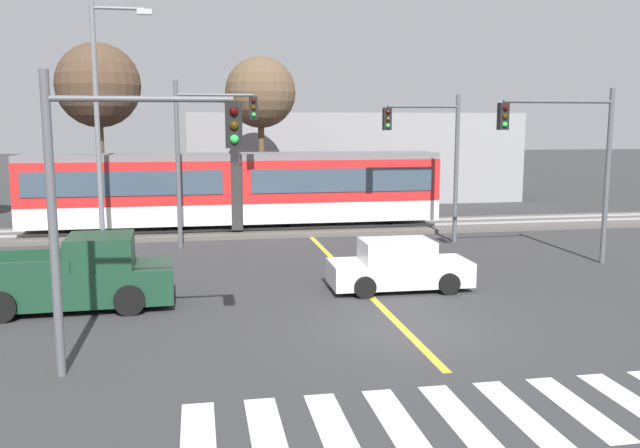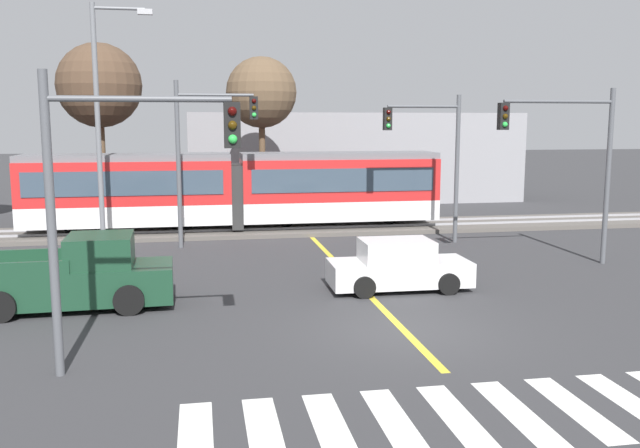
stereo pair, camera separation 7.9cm
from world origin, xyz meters
name	(u,v)px [view 2 (the right image)]	position (x,y,z in m)	size (l,w,h in m)	color
ground_plane	(405,332)	(0.00, 0.00, 0.00)	(200.00, 200.00, 0.00)	#333335
track_bed	(305,228)	(0.00, 15.64, 0.09)	(120.00, 4.00, 0.18)	#56514C
rail_near	(307,228)	(0.00, 14.92, 0.23)	(120.00, 0.08, 0.10)	#939399
rail_far	(303,223)	(0.00, 16.36, 0.23)	(120.00, 0.08, 0.10)	#939399
light_rail_tram	(236,188)	(-3.17, 15.64, 2.05)	(18.50, 2.64, 3.43)	silver
crosswalk_stripe_0	(195,439)	(-4.95, -4.78, 0.00)	(0.56, 2.80, 0.01)	silver
crosswalk_stripe_1	(264,433)	(-3.85, -4.78, 0.00)	(0.56, 2.80, 0.01)	silver
crosswalk_stripe_2	(331,428)	(-2.75, -4.78, 0.00)	(0.56, 2.80, 0.01)	silver
crosswalk_stripe_3	(395,422)	(-1.65, -4.77, 0.00)	(0.56, 2.80, 0.01)	silver
crosswalk_stripe_4	(457,417)	(-0.55, -4.77, 0.00)	(0.56, 2.80, 0.01)	silver
crosswalk_stripe_5	(517,413)	(0.55, -4.77, 0.00)	(0.56, 2.80, 0.01)	silver
crosswalk_stripe_6	(575,408)	(1.65, -4.76, 0.00)	(0.56, 2.80, 0.01)	silver
crosswalk_stripe_7	(632,403)	(2.75, -4.76, 0.00)	(0.56, 2.80, 0.01)	silver
lane_centre_line	(354,280)	(0.00, 5.44, 0.00)	(0.20, 16.41, 0.01)	gold
sedan_crossing	(399,267)	(1.04, 4.06, 0.70)	(4.22, 1.96, 1.52)	silver
pickup_truck	(75,278)	(-8.15, 3.59, 0.84)	(5.46, 2.37, 1.98)	#193D28
traffic_light_near_left	(117,179)	(-6.35, -1.51, 3.91)	(3.75, 0.38, 5.97)	#515459
traffic_light_far_left	(204,141)	(-4.57, 12.19, 4.26)	(3.25, 0.38, 6.61)	#515459
traffic_light_mid_right	(572,149)	(7.89, 6.43, 4.08)	(4.25, 0.38, 6.16)	#515459
traffic_light_far_right	(433,147)	(4.66, 11.46, 3.98)	(3.25, 0.38, 6.10)	#515459
street_lamp_west	(103,113)	(-8.39, 12.37, 5.33)	(2.31, 0.28, 9.46)	slate
bare_tree_west	(99,86)	(-9.71, 21.59, 6.83)	(4.29, 4.29, 9.00)	brown
bare_tree_east	(261,93)	(-1.59, 19.63, 6.43)	(3.57, 3.57, 8.26)	brown
building_backdrop_far	(353,157)	(4.97, 27.42, 2.78)	(20.74, 6.00, 5.55)	gray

